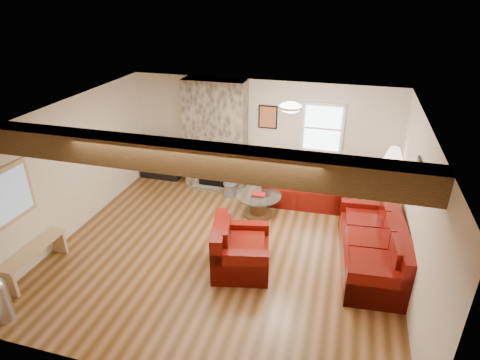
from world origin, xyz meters
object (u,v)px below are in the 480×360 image
object	(u,v)px
sofa_three	(372,242)
loveseat	(304,182)
tv_cabinet	(162,168)
television	(160,149)
armchair_red	(241,246)
coffee_table	(258,205)
floor_lamp	(393,158)

from	to	relation	value
sofa_three	loveseat	xyz separation A→B (m)	(-1.39, 1.94, 0.01)
sofa_three	tv_cabinet	size ratio (longest dim) A/B	2.32
tv_cabinet	television	distance (m)	0.50
armchair_red	coffee_table	distance (m)	1.79
sofa_three	coffee_table	size ratio (longest dim) A/B	2.43
television	loveseat	bearing A→B (deg)	-4.84
sofa_three	tv_cabinet	xyz separation A→B (m)	(-4.93, 2.24, -0.19)
television	sofa_three	bearing A→B (deg)	-24.42
loveseat	television	size ratio (longest dim) A/B	1.94
loveseat	television	xyz separation A→B (m)	(-3.54, 0.30, 0.29)
sofa_three	coffee_table	bearing A→B (deg)	-121.49
tv_cabinet	floor_lamp	size ratio (longest dim) A/B	0.66
floor_lamp	coffee_table	bearing A→B (deg)	-163.37
loveseat	floor_lamp	world-z (taller)	floor_lamp
coffee_table	sofa_three	bearing A→B (deg)	-26.56
tv_cabinet	television	world-z (taller)	television
tv_cabinet	floor_lamp	xyz separation A→B (m)	(5.25, -0.38, 1.01)
armchair_red	tv_cabinet	world-z (taller)	armchair_red
coffee_table	television	bearing A→B (deg)	157.37
tv_cabinet	television	xyz separation A→B (m)	(0.00, 0.00, 0.50)
loveseat	coffee_table	bearing A→B (deg)	-136.23
loveseat	armchair_red	distance (m)	2.70
armchair_red	coffee_table	world-z (taller)	armchair_red
sofa_three	television	distance (m)	5.42
armchair_red	coffee_table	size ratio (longest dim) A/B	1.12
loveseat	coffee_table	distance (m)	1.19
sofa_three	loveseat	bearing A→B (deg)	-149.27
armchair_red	floor_lamp	distance (m)	3.59
coffee_table	television	xyz separation A→B (m)	(-2.73, 1.14, 0.51)
sofa_three	armchair_red	size ratio (longest dim) A/B	2.17
armchair_red	television	world-z (taller)	television
sofa_three	floor_lamp	size ratio (longest dim) A/B	1.54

